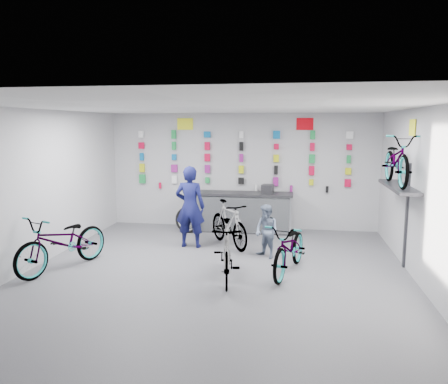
% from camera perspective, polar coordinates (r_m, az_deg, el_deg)
% --- Properties ---
extents(floor, '(8.00, 8.00, 0.00)m').
position_cam_1_polar(floor, '(7.91, -1.34, -11.19)').
color(floor, '#4D4D52').
rests_on(floor, ground).
extents(ceiling, '(8.00, 8.00, 0.00)m').
position_cam_1_polar(ceiling, '(7.44, -1.42, 11.09)').
color(ceiling, white).
rests_on(ceiling, wall_back).
extents(wall_back, '(7.00, 0.00, 7.00)m').
position_cam_1_polar(wall_back, '(11.45, 2.31, 2.75)').
color(wall_back, '#BDBDBF').
rests_on(wall_back, floor).
extents(wall_front, '(7.00, 0.00, 7.00)m').
position_cam_1_polar(wall_front, '(3.77, -12.78, -9.97)').
color(wall_front, '#BDBDBF').
rests_on(wall_front, floor).
extents(wall_left, '(0.00, 8.00, 8.00)m').
position_cam_1_polar(wall_left, '(8.86, -24.22, 0.22)').
color(wall_left, '#BDBDBF').
rests_on(wall_left, floor).
extents(wall_right, '(0.00, 8.00, 8.00)m').
position_cam_1_polar(wall_right, '(7.70, 25.15, -1.02)').
color(wall_right, '#BDBDBF').
rests_on(wall_right, floor).
extents(counter, '(2.70, 0.66, 1.00)m').
position_cam_1_polar(counter, '(11.15, 1.99, -2.68)').
color(counter, black).
rests_on(counter, floor).
extents(merch_wall, '(5.57, 0.08, 1.56)m').
position_cam_1_polar(merch_wall, '(11.36, 2.08, 4.15)').
color(merch_wall, '#199040').
rests_on(merch_wall, wall_back).
extents(wall_bracket, '(0.39, 1.90, 2.00)m').
position_cam_1_polar(wall_bracket, '(8.81, 21.96, 0.08)').
color(wall_bracket, '#333338').
rests_on(wall_bracket, wall_right).
extents(sign_left, '(0.42, 0.02, 0.30)m').
position_cam_1_polar(sign_left, '(11.64, -5.10, 8.84)').
color(sign_left, '#FAFF26').
rests_on(sign_left, wall_back).
extents(sign_right, '(0.42, 0.02, 0.30)m').
position_cam_1_polar(sign_right, '(11.29, 10.52, 8.73)').
color(sign_right, red).
rests_on(sign_right, wall_back).
extents(sign_side, '(0.02, 0.40, 0.30)m').
position_cam_1_polar(sign_side, '(8.76, 23.38, 7.74)').
color(sign_side, '#FAFF26').
rests_on(sign_side, wall_right).
extents(bike_left, '(1.40, 2.17, 1.08)m').
position_cam_1_polar(bike_left, '(8.73, -20.28, -6.11)').
color(bike_left, gray).
rests_on(bike_left, floor).
extents(bike_center, '(0.75, 1.78, 1.04)m').
position_cam_1_polar(bike_center, '(7.67, 0.35, -7.74)').
color(bike_center, gray).
rests_on(bike_center, floor).
extents(bike_right, '(1.08, 1.95, 0.97)m').
position_cam_1_polar(bike_right, '(8.10, 8.62, -7.20)').
color(bike_right, gray).
rests_on(bike_right, floor).
extents(bike_service, '(1.38, 1.67, 1.02)m').
position_cam_1_polar(bike_service, '(9.77, 0.63, -4.16)').
color(bike_service, gray).
rests_on(bike_service, floor).
extents(bike_wall, '(0.63, 1.80, 0.95)m').
position_cam_1_polar(bike_wall, '(8.73, 21.68, 3.91)').
color(bike_wall, gray).
rests_on(bike_wall, wall_bracket).
extents(clerk, '(0.67, 0.45, 1.82)m').
position_cam_1_polar(clerk, '(9.67, -4.45, -1.94)').
color(clerk, '#101347').
rests_on(clerk, floor).
extents(customer, '(0.68, 0.66, 1.10)m').
position_cam_1_polar(customer, '(8.97, 5.58, -5.14)').
color(customer, slate).
rests_on(customer, floor).
extents(spare_wheel, '(0.67, 0.18, 0.67)m').
position_cam_1_polar(spare_wheel, '(11.05, -4.71, -3.63)').
color(spare_wheel, black).
rests_on(spare_wheel, floor).
extents(register, '(0.32, 0.34, 0.22)m').
position_cam_1_polar(register, '(10.99, 5.73, 0.41)').
color(register, black).
rests_on(register, counter).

